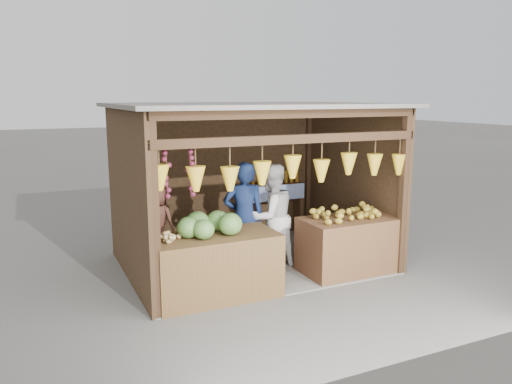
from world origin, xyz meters
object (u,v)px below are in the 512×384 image
Objects in this scene: counter_left at (215,266)px; man_standing at (244,218)px; woman_standing at (271,217)px; vendor_seated at (157,223)px; counter_right at (349,245)px.

counter_left is 0.98× the size of man_standing.
woman_standing reaches higher than vendor_seated.
woman_standing is at bearing 146.77° from counter_right.
counter_left is at bearing 159.16° from vendor_seated.
man_standing reaches higher than counter_left.
vendor_seated is at bearing 0.84° from man_standing.
man_standing reaches higher than vendor_seated.
woman_standing is 1.81m from vendor_seated.
vendor_seated is (-1.29, 0.35, -0.02)m from man_standing.
counter_left is at bearing 21.19° from woman_standing.
man_standing is (0.75, 0.72, 0.45)m from counter_left.
man_standing is at bearing 156.63° from counter_right.
man_standing is at bearing 43.95° from counter_left.
counter_left is 1.02× the size of woman_standing.
man_standing reaches higher than counter_right.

